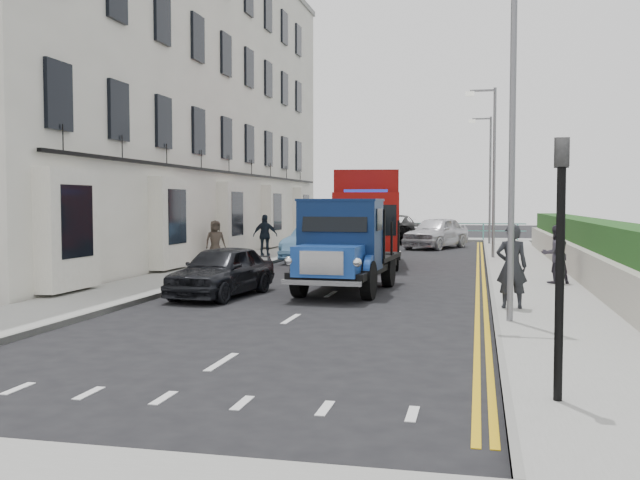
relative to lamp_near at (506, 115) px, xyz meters
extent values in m
plane|color=black|center=(-4.18, 2.00, -4.00)|extent=(120.00, 120.00, 0.00)
cube|color=gray|center=(-9.38, 11.00, -3.94)|extent=(2.40, 38.00, 0.12)
cube|color=gray|center=(1.12, 11.00, -3.94)|extent=(2.60, 38.00, 0.12)
cube|color=gray|center=(-4.18, 31.00, -3.94)|extent=(30.00, 2.50, 0.12)
plane|color=slate|center=(-4.18, 62.00, -4.00)|extent=(120.00, 120.00, 0.00)
cube|color=white|center=(-13.68, 15.00, 3.00)|extent=(6.00, 30.00, 14.00)
cube|color=black|center=(-10.53, 15.00, -0.40)|extent=(0.12, 28.00, 0.10)
cube|color=#B2AD9E|center=(2.42, 11.00, -3.45)|extent=(0.30, 28.00, 1.00)
cube|color=#1C4416|center=(3.12, 11.00, -3.05)|extent=(1.20, 28.00, 1.70)
cube|color=#59B2A5|center=(-4.18, 30.20, -2.92)|extent=(13.00, 0.08, 0.06)
cube|color=#59B2A5|center=(-4.18, 30.20, -3.35)|extent=(13.00, 0.06, 0.05)
cylinder|color=slate|center=(0.12, 0.00, -0.50)|extent=(0.12, 0.12, 7.00)
cylinder|color=slate|center=(0.12, 16.00, -0.50)|extent=(0.12, 0.12, 7.00)
cube|color=slate|center=(-0.38, 16.00, 2.90)|extent=(1.00, 0.08, 0.08)
cube|color=beige|center=(-0.88, 16.00, 2.78)|extent=(0.35, 0.18, 0.18)
cylinder|color=slate|center=(0.12, 26.00, -0.50)|extent=(0.12, 0.12, 7.00)
cube|color=slate|center=(-0.38, 26.00, 2.90)|extent=(1.00, 0.08, 0.08)
cube|color=beige|center=(-0.88, 26.00, 2.78)|extent=(0.35, 0.18, 0.18)
cylinder|color=black|center=(0.42, -5.50, -2.50)|extent=(0.10, 0.10, 3.00)
imported|color=black|center=(0.42, -5.50, -1.40)|extent=(0.16, 0.20, 1.00)
cylinder|color=black|center=(-4.82, 3.24, -3.52)|extent=(0.31, 0.97, 0.96)
cylinder|color=black|center=(-3.07, 3.15, -3.52)|extent=(0.31, 0.97, 0.96)
cylinder|color=black|center=(-4.68, 6.03, -3.52)|extent=(0.31, 0.97, 0.96)
cylinder|color=black|center=(-2.93, 5.94, -3.52)|extent=(0.31, 0.97, 0.96)
cube|color=black|center=(-3.87, 4.59, -3.38)|extent=(2.13, 4.87, 0.18)
cube|color=#1B4397|center=(-3.96, 2.75, -3.02)|extent=(1.61, 1.37, 0.72)
cube|color=silver|center=(-4.00, 2.08, -3.02)|extent=(1.05, 0.13, 0.55)
cube|color=#0C1E43|center=(-3.91, 3.89, -2.45)|extent=(2.05, 1.29, 1.74)
cube|color=black|center=(-3.81, 5.78, -3.15)|extent=(2.23, 2.89, 0.12)
cylinder|color=black|center=(-5.25, 10.33, -3.48)|extent=(0.44, 1.06, 1.03)
cylinder|color=black|center=(-3.31, 10.62, -3.48)|extent=(0.44, 1.06, 1.03)
cylinder|color=black|center=(-5.67, 13.19, -3.48)|extent=(0.44, 1.06, 1.03)
cylinder|color=black|center=(-3.73, 13.48, -3.48)|extent=(0.44, 1.06, 1.03)
cylinder|color=black|center=(-5.97, 15.23, -3.48)|extent=(0.44, 1.06, 1.03)
cylinder|color=black|center=(-4.03, 15.51, -3.48)|extent=(0.44, 1.06, 1.03)
cube|color=black|center=(-4.64, 12.88, -3.30)|extent=(3.07, 6.78, 0.23)
cube|color=maroon|center=(-4.28, 10.47, -2.32)|extent=(2.47, 2.08, 2.05)
cube|color=black|center=(-4.16, 9.62, -2.22)|extent=(2.04, 0.37, 1.03)
cube|color=maroon|center=(-4.78, 13.89, -1.85)|extent=(3.01, 5.14, 2.80)
imported|color=black|center=(-6.78, 3.00, -3.35)|extent=(2.00, 3.96, 1.30)
imported|color=#598EC0|center=(-6.78, 14.00, -3.25)|extent=(2.17, 4.71, 1.50)
imported|color=#ADADB2|center=(-7.36, 18.53, -3.28)|extent=(2.34, 5.05, 1.43)
imported|color=black|center=(-5.22, 28.30, -3.18)|extent=(2.72, 5.88, 1.63)
imported|color=silver|center=(-2.59, 23.09, -3.18)|extent=(3.55, 5.18, 1.64)
imported|color=black|center=(0.22, 1.70, -2.98)|extent=(0.67, 0.46, 1.79)
imported|color=#342F3A|center=(1.62, 6.76, -3.07)|extent=(0.93, 0.82, 1.62)
imported|color=#1A252F|center=(-9.17, 14.62, -3.01)|extent=(1.06, 0.54, 1.74)
imported|color=#3F362D|center=(-10.18, 11.46, -3.09)|extent=(0.91, 0.85, 1.57)
camera|label=1|loc=(-0.48, -13.89, -1.63)|focal=40.00mm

